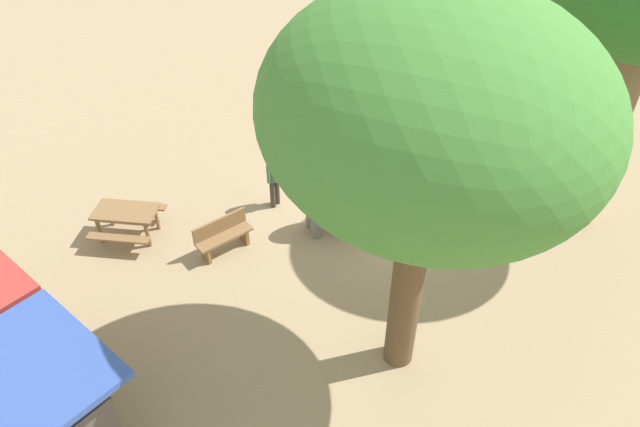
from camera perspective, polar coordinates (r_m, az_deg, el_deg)
ground_plane at (r=15.30m, az=4.05°, el=0.33°), size 60.00×60.00×0.00m
elephant at (r=14.23m, az=1.65°, el=1.45°), size 1.71×1.89×1.37m
person_handler at (r=14.92m, az=-4.53°, el=3.72°), size 0.32×0.51×1.62m
shade_tree_secondary at (r=8.49m, az=10.68°, el=9.21°), size 5.20×4.76×7.33m
wooden_bench at (r=14.01m, az=-9.45°, el=-2.02°), size 0.67×1.45×0.88m
picnic_table_near at (r=16.53m, az=6.77°, el=5.98°), size 1.73×1.75×0.78m
picnic_table_far at (r=14.89m, az=-18.33°, el=-0.30°), size 2.07×2.06×0.78m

